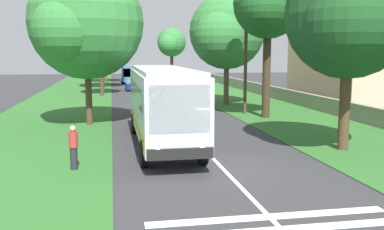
% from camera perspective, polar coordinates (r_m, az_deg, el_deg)
% --- Properties ---
extents(ground, '(160.00, 160.00, 0.00)m').
position_cam_1_polar(ground, '(17.36, 3.79, -6.73)').
color(ground, '#333335').
extents(grass_verge_left, '(120.00, 8.00, 0.04)m').
position_cam_1_polar(grass_verge_left, '(31.84, -17.61, -0.27)').
color(grass_verge_left, '#2D6628').
rests_on(grass_verge_left, ground).
extents(grass_verge_right, '(120.00, 8.00, 0.04)m').
position_cam_1_polar(grass_verge_right, '(33.90, 11.05, 0.44)').
color(grass_verge_right, '#2D6628').
rests_on(grass_verge_right, ground).
extents(centre_line, '(110.00, 0.16, 0.01)m').
position_cam_1_polar(centre_line, '(31.85, -2.82, 0.07)').
color(centre_line, silver).
rests_on(centre_line, ground).
extents(coach_bus, '(11.16, 2.62, 3.73)m').
position_cam_1_polar(coach_bus, '(20.92, -3.91, 1.78)').
color(coach_bus, silver).
rests_on(coach_bus, ground).
extents(trailing_car_0, '(4.30, 1.78, 1.43)m').
position_cam_1_polar(trailing_car_0, '(39.78, -1.44, 2.64)').
color(trailing_car_0, black).
rests_on(trailing_car_0, ground).
extents(trailing_car_1, '(4.30, 1.78, 1.43)m').
position_cam_1_polar(trailing_car_1, '(46.77, -2.98, 3.44)').
color(trailing_car_1, gold).
rests_on(trailing_car_1, ground).
extents(trailing_car_2, '(4.30, 1.78, 1.43)m').
position_cam_1_polar(trailing_car_2, '(53.24, -7.68, 3.94)').
color(trailing_car_2, navy).
rests_on(trailing_car_2, ground).
extents(trailing_minibus_0, '(6.00, 2.14, 2.53)m').
position_cam_1_polar(trailing_minibus_0, '(65.12, -8.22, 5.45)').
color(trailing_minibus_0, teal).
rests_on(trailing_minibus_0, ground).
extents(roadside_tree_left_0, '(7.68, 6.91, 9.70)m').
position_cam_1_polar(roadside_tree_left_0, '(27.79, -13.86, 11.36)').
color(roadside_tree_left_0, '#4C3826').
rests_on(roadside_tree_left_0, grass_verge_left).
extents(roadside_tree_left_1, '(7.38, 6.08, 10.18)m').
position_cam_1_polar(roadside_tree_left_1, '(68.04, -11.50, 10.08)').
color(roadside_tree_left_1, brown).
rests_on(roadside_tree_left_1, grass_verge_left).
extents(roadside_tree_left_2, '(5.84, 4.73, 9.49)m').
position_cam_1_polar(roadside_tree_left_2, '(46.79, -11.98, 11.06)').
color(roadside_tree_left_2, '#4C3826').
rests_on(roadside_tree_left_2, grass_verge_left).
extents(roadside_tree_left_3, '(7.13, 6.27, 10.44)m').
position_cam_1_polar(roadside_tree_left_3, '(56.83, -11.91, 10.69)').
color(roadside_tree_left_3, '#4C3826').
rests_on(roadside_tree_left_3, grass_verge_left).
extents(roadside_tree_right_0, '(7.59, 6.39, 9.39)m').
position_cam_1_polar(roadside_tree_right_0, '(37.75, 4.29, 10.53)').
color(roadside_tree_right_0, brown).
rests_on(roadside_tree_right_0, grass_verge_right).
extents(roadside_tree_right_1, '(6.74, 5.66, 8.90)m').
position_cam_1_polar(roadside_tree_right_1, '(20.92, 19.33, 11.77)').
color(roadside_tree_right_1, '#4C3826').
rests_on(roadside_tree_right_1, grass_verge_right).
extents(roadside_tree_right_2, '(5.95, 5.06, 8.80)m').
position_cam_1_polar(roadside_tree_right_2, '(77.56, -2.78, 9.34)').
color(roadside_tree_right_2, '#4C3826').
rests_on(roadside_tree_right_2, grass_verge_right).
extents(roadside_tree_right_3, '(5.58, 4.66, 9.99)m').
position_cam_1_polar(roadside_tree_right_3, '(30.40, 9.63, 13.80)').
color(roadside_tree_right_3, '#3D2D1E').
rests_on(roadside_tree_right_3, grass_verge_right).
extents(utility_pole, '(0.24, 1.40, 7.78)m').
position_cam_1_polar(utility_pole, '(32.10, 7.00, 7.37)').
color(utility_pole, '#473828').
rests_on(utility_pole, grass_verge_right).
extents(roadside_wall, '(70.00, 0.40, 1.12)m').
position_cam_1_polar(roadside_wall, '(39.72, 13.02, 2.33)').
color(roadside_wall, gray).
rests_on(roadside_wall, grass_verge_right).
extents(roadside_building, '(13.79, 8.50, 7.01)m').
position_cam_1_polar(roadside_building, '(44.72, 20.32, 6.43)').
color(roadside_building, beige).
rests_on(roadside_building, ground).
extents(pedestrian, '(0.34, 0.34, 1.69)m').
position_cam_1_polar(pedestrian, '(17.21, -15.18, -4.03)').
color(pedestrian, '#26262D').
rests_on(pedestrian, grass_verge_left).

